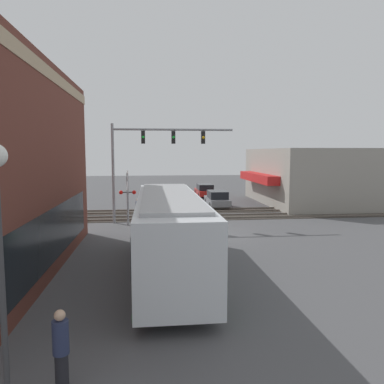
% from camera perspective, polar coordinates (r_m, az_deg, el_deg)
% --- Properties ---
extents(ground_plane, '(120.00, 120.00, 0.00)m').
position_cam_1_polar(ground_plane, '(23.21, 2.60, -6.51)').
color(ground_plane, '#4C4C4F').
extents(shop_building, '(13.83, 10.00, 5.40)m').
position_cam_1_polar(shop_building, '(38.88, 17.00, 2.33)').
color(shop_building, gray).
rests_on(shop_building, ground).
extents(city_bus, '(11.66, 2.59, 3.33)m').
position_cam_1_polar(city_bus, '(15.73, -3.52, -5.70)').
color(city_bus, silver).
rests_on(city_bus, ground).
extents(traffic_signal_gantry, '(0.42, 8.68, 7.07)m').
position_cam_1_polar(traffic_signal_gantry, '(26.94, -6.33, 6.56)').
color(traffic_signal_gantry, gray).
rests_on(traffic_signal_gantry, ground).
extents(crossing_signal, '(1.41, 1.18, 3.81)m').
position_cam_1_polar(crossing_signal, '(26.21, -9.79, -0.06)').
color(crossing_signal, gray).
rests_on(crossing_signal, ground).
extents(streetlamp, '(0.44, 0.44, 5.21)m').
position_cam_1_polar(streetlamp, '(7.82, -27.19, -9.02)').
color(streetlamp, '#38383A').
rests_on(streetlamp, ground).
extents(rail_track_near, '(2.60, 60.00, 0.15)m').
position_cam_1_polar(rail_track_near, '(29.03, 0.75, -3.90)').
color(rail_track_near, '#332D28').
rests_on(rail_track_near, ground).
extents(rail_track_far, '(2.60, 60.00, 0.15)m').
position_cam_1_polar(rail_track_far, '(32.17, 0.05, -2.92)').
color(rail_track_far, '#332D28').
rests_on(rail_track_far, ground).
extents(parked_car_grey, '(4.56, 1.82, 1.51)m').
position_cam_1_polar(parked_car_grey, '(34.83, 3.85, -1.13)').
color(parked_car_grey, slate).
rests_on(parked_car_grey, ground).
extents(parked_car_red, '(4.89, 1.82, 1.48)m').
position_cam_1_polar(parked_car_red, '(42.68, 1.95, 0.19)').
color(parked_car_red, '#B21E19').
rests_on(parked_car_red, ground).
extents(pedestrian_at_crossing, '(0.34, 0.34, 1.75)m').
position_cam_1_polar(pedestrian_at_crossing, '(27.31, -8.23, -2.75)').
color(pedestrian_at_crossing, '#2D3351').
rests_on(pedestrian_at_crossing, ground).
extents(pedestrian_by_lamp, '(0.34, 0.34, 1.81)m').
position_cam_1_polar(pedestrian_by_lamp, '(8.90, -19.33, -21.83)').
color(pedestrian_by_lamp, black).
rests_on(pedestrian_by_lamp, ground).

